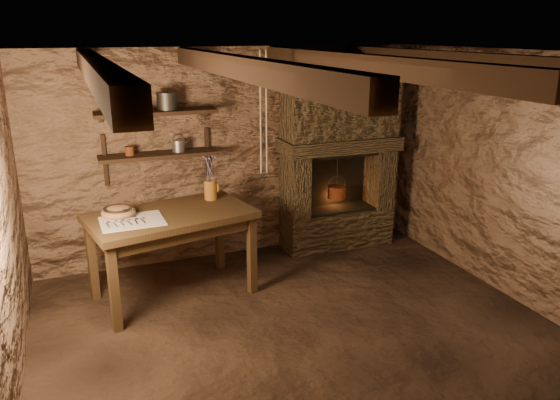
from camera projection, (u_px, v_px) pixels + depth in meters
name	position (u px, v px, depth m)	size (l,w,h in m)	color
floor	(300.00, 333.00, 4.83)	(4.50, 4.50, 0.00)	black
back_wall	(232.00, 155.00, 6.26)	(4.50, 0.04, 2.40)	brown
front_wall	(461.00, 319.00, 2.70)	(4.50, 0.04, 2.40)	brown
right_wall	(515.00, 178.00, 5.25)	(0.04, 4.00, 2.40)	brown
ceiling	(303.00, 53.00, 4.12)	(4.50, 4.00, 0.04)	black
beam_far_left	(96.00, 71.00, 3.63)	(0.14, 3.95, 0.16)	black
beam_mid_left	(240.00, 67.00, 3.97)	(0.14, 3.95, 0.16)	black
beam_mid_right	(361.00, 64.00, 4.32)	(0.14, 3.95, 0.16)	black
beam_far_right	(464.00, 62.00, 4.66)	(0.14, 3.95, 0.16)	black
shelf_lower	(159.00, 155.00, 5.79)	(1.25, 0.30, 0.04)	black
shelf_upper	(156.00, 112.00, 5.66)	(1.25, 0.30, 0.04)	black
hearth	(339.00, 148.00, 6.47)	(1.43, 0.51, 2.30)	#322719
work_table	(173.00, 252.00, 5.39)	(1.69, 1.17, 0.88)	#342212
linen_cloth	(132.00, 221.00, 5.02)	(0.57, 0.46, 0.01)	beige
pewter_cutlery_row	(132.00, 221.00, 5.00)	(0.48, 0.18, 0.01)	gray
drinking_glasses	(132.00, 213.00, 5.11)	(0.18, 0.05, 0.07)	silver
stoneware_jug	(210.00, 181.00, 5.63)	(0.17, 0.17, 0.47)	#A86820
wooden_bowl	(118.00, 212.00, 5.16)	(0.32, 0.32, 0.11)	#996B42
iron_stockpot	(167.00, 102.00, 5.67)	(0.22, 0.22, 0.16)	#2D2B28
tin_pan	(130.00, 97.00, 5.62)	(0.27, 0.27, 0.04)	#A2A29C
small_kettle	(179.00, 146.00, 5.84)	(0.18, 0.13, 0.19)	#A2A29C
rusty_tin	(130.00, 151.00, 5.67)	(0.09, 0.09, 0.09)	#592511
red_pot	(337.00, 191.00, 6.57)	(0.24, 0.22, 0.54)	maroon
hanging_ropes	(264.00, 113.00, 5.25)	(0.08, 0.08, 1.20)	beige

